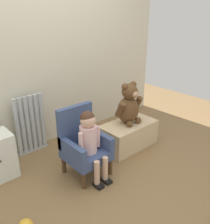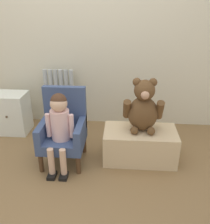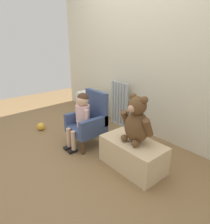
{
  "view_description": "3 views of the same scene",
  "coord_description": "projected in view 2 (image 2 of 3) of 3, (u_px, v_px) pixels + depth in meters",
  "views": [
    {
      "loc": [
        -1.35,
        -1.37,
        1.61
      ],
      "look_at": [
        0.28,
        0.47,
        0.57
      ],
      "focal_mm": 40.0,
      "sensor_mm": 36.0,
      "label": 1
    },
    {
      "loc": [
        0.5,
        -1.6,
        1.44
      ],
      "look_at": [
        0.34,
        0.43,
        0.52
      ],
      "focal_mm": 40.0,
      "sensor_mm": 36.0,
      "label": 2
    },
    {
      "loc": [
        1.91,
        -0.93,
        1.33
      ],
      "look_at": [
        0.25,
        0.45,
        0.53
      ],
      "focal_mm": 32.0,
      "sensor_mm": 36.0,
      "label": 3
    }
  ],
  "objects": [
    {
      "name": "back_wall",
      "position": [
        80.0,
        23.0,
        2.77
      ],
      "size": [
        3.8,
        0.05,
        2.4
      ],
      "primitive_type": "cube",
      "color": "beige",
      "rests_on": "ground_plane"
    },
    {
      "name": "low_bench",
      "position": [
        140.0,
        145.0,
        2.41
      ],
      "size": [
        0.69,
        0.38,
        0.31
      ],
      "primitive_type": "cube",
      "color": "#CFB489",
      "rests_on": "ground_plane"
    },
    {
      "name": "large_teddy_bear",
      "position": [
        143.0,
        108.0,
        2.28
      ],
      "size": [
        0.37,
        0.26,
        0.5
      ],
      "color": "brown",
      "rests_on": "low_bench"
    },
    {
      "name": "child_armchair",
      "position": [
        63.0,
        129.0,
        2.35
      ],
      "size": [
        0.4,
        0.41,
        0.7
      ],
      "color": "#3A4B75",
      "rests_on": "ground_plane"
    },
    {
      "name": "radiator",
      "position": [
        60.0,
        98.0,
        3.02
      ],
      "size": [
        0.37,
        0.05,
        0.7
      ],
      "color": "#ADB5B8",
      "rests_on": "ground_plane"
    },
    {
      "name": "ground_plane",
      "position": [
        60.0,
        188.0,
        2.09
      ],
      "size": [
        6.0,
        6.0,
        0.0
      ],
      "primitive_type": "plane",
      "color": "brown"
    },
    {
      "name": "child_figure",
      "position": [
        59.0,
        121.0,
        2.19
      ],
      "size": [
        0.25,
        0.35,
        0.71
      ],
      "color": "beige",
      "rests_on": "ground_plane"
    },
    {
      "name": "small_dresser",
      "position": [
        13.0,
        113.0,
        2.89
      ],
      "size": [
        0.35,
        0.31,
        0.47
      ],
      "color": "white",
      "rests_on": "ground_plane"
    }
  ]
}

